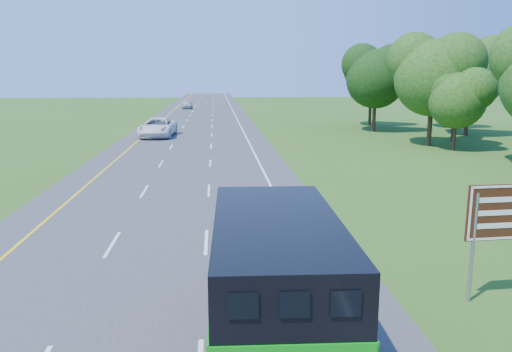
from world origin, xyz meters
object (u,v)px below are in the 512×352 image
(white_suv, at_px, (158,127))
(far_car, at_px, (187,105))
(horse_truck, at_px, (273,282))
(exit_sign, at_px, (505,217))

(white_suv, relative_size, far_car, 1.67)
(horse_truck, relative_size, white_suv, 1.16)
(far_car, height_order, exit_sign, exit_sign)
(exit_sign, bearing_deg, far_car, 95.61)
(horse_truck, xyz_separation_m, exit_sign, (7.01, 2.75, 0.55))
(white_suv, bearing_deg, horse_truck, -76.19)
(exit_sign, bearing_deg, white_suv, 106.03)
(far_car, xyz_separation_m, exit_sign, (13.66, -85.36, 1.76))
(horse_truck, distance_m, exit_sign, 7.55)
(horse_truck, relative_size, far_car, 1.93)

